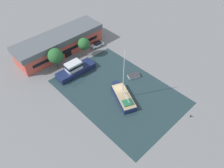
# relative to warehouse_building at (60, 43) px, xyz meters

# --- Properties ---
(ground_plane) EXTENTS (440.00, 440.00, 0.00)m
(ground_plane) POSITION_rel_warehouse_building_xyz_m (0.61, -25.30, -2.95)
(ground_plane) COLOR slate
(water_canal) EXTENTS (22.41, 32.30, 0.01)m
(water_canal) POSITION_rel_warehouse_building_xyz_m (0.61, -25.30, -2.95)
(water_canal) COLOR #23383D
(water_canal) RESTS_ON ground
(warehouse_building) EXTENTS (28.16, 8.66, 5.84)m
(warehouse_building) POSITION_rel_warehouse_building_xyz_m (0.00, 0.00, 0.00)
(warehouse_building) COLOR #C64C3D
(warehouse_building) RESTS_ON ground
(quay_tree_near_building) EXTENTS (4.36, 4.36, 6.32)m
(quay_tree_near_building) POSITION_rel_warehouse_building_xyz_m (-5.27, -6.16, 1.18)
(quay_tree_near_building) COLOR brown
(quay_tree_near_building) RESTS_ON ground
(quay_tree_by_water) EXTENTS (3.61, 3.61, 6.14)m
(quay_tree_by_water) POSITION_rel_warehouse_building_xyz_m (3.98, -7.20, 1.36)
(quay_tree_by_water) COLOR brown
(quay_tree_by_water) RESTS_ON ground
(parked_car) EXTENTS (4.36, 2.08, 1.62)m
(parked_car) POSITION_rel_warehouse_building_xyz_m (9.91, -6.14, -2.14)
(parked_car) COLOR silver
(parked_car) RESTS_ON ground
(sailboat_moored) EXTENTS (6.73, 10.47, 14.23)m
(sailboat_moored) POSITION_rel_warehouse_building_xyz_m (-0.33, -27.95, -2.19)
(sailboat_moored) COLOR #19234C
(sailboat_moored) RESTS_ON water_canal
(motor_cruiser) EXTENTS (11.58, 4.22, 3.81)m
(motor_cruiser) POSITION_rel_warehouse_building_xyz_m (-3.02, -11.73, -1.58)
(motor_cruiser) COLOR #19234C
(motor_cruiser) RESTS_ON water_canal
(small_dinghy) EXTENTS (3.79, 3.04, 0.71)m
(small_dinghy) POSITION_rel_warehouse_building_xyz_m (7.75, -24.16, -2.59)
(small_dinghy) COLOR silver
(small_dinghy) RESTS_ON water_canal
(mooring_bollard) EXTENTS (0.24, 0.24, 0.70)m
(mooring_bollard) POSITION_rel_warehouse_building_xyz_m (6.97, -42.70, -2.58)
(mooring_bollard) COLOR black
(mooring_bollard) RESTS_ON ground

